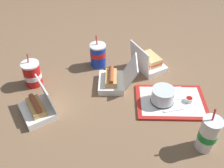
{
  "coord_description": "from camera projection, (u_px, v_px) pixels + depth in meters",
  "views": [
    {
      "loc": [
        -0.26,
        1.06,
        0.96
      ],
      "look_at": [
        -0.02,
        0.04,
        0.05
      ],
      "focal_mm": 40.0,
      "sensor_mm": 36.0,
      "label": 1
    }
  ],
  "objects": [
    {
      "name": "ketchup_cup",
      "position": [
        189.0,
        99.0,
        1.33
      ],
      "size": [
        0.04,
        0.04,
        0.02
      ],
      "color": "white",
      "rests_on": "food_tray"
    },
    {
      "name": "clamshell_sandwich_right",
      "position": [
        149.0,
        63.0,
        1.55
      ],
      "size": [
        0.25,
        0.25,
        0.18
      ],
      "color": "white",
      "rests_on": "ground_plane"
    },
    {
      "name": "food_tray",
      "position": [
        171.0,
        102.0,
        1.34
      ],
      "size": [
        0.42,
        0.33,
        0.01
      ],
      "color": "red",
      "rests_on": "ground_plane"
    },
    {
      "name": "soda_cup_left",
      "position": [
        208.0,
        134.0,
        1.08
      ],
      "size": [
        0.09,
        0.09,
        0.24
      ],
      "color": "white",
      "rests_on": "ground_plane"
    },
    {
      "name": "ground_plane",
      "position": [
        111.0,
        85.0,
        1.45
      ],
      "size": [
        3.2,
        3.2,
        0.0
      ],
      "primitive_type": "plane",
      "color": "brown"
    },
    {
      "name": "clamshell_hotdog_back",
      "position": [
        38.0,
        108.0,
        1.26
      ],
      "size": [
        0.23,
        0.23,
        0.18
      ],
      "color": "white",
      "rests_on": "ground_plane"
    },
    {
      "name": "cake_container",
      "position": [
        163.0,
        96.0,
        1.31
      ],
      "size": [
        0.12,
        0.12,
        0.08
      ],
      "color": "black",
      "rests_on": "food_tray"
    },
    {
      "name": "plastic_fork",
      "position": [
        174.0,
        110.0,
        1.28
      ],
      "size": [
        0.1,
        0.06,
        0.0
      ],
      "primitive_type": "cube",
      "rotation": [
        0.0,
        0.0,
        0.46
      ],
      "color": "white",
      "rests_on": "food_tray"
    },
    {
      "name": "napkin_stack",
      "position": [
        174.0,
        93.0,
        1.38
      ],
      "size": [
        0.13,
        0.13,
        0.0
      ],
      "primitive_type": "cube",
      "rotation": [
        0.0,
        0.0,
        0.32
      ],
      "color": "white",
      "rests_on": "food_tray"
    },
    {
      "name": "soda_cup_back",
      "position": [
        32.0,
        74.0,
        1.42
      ],
      "size": [
        0.1,
        0.1,
        0.21
      ],
      "color": "red",
      "rests_on": "ground_plane"
    },
    {
      "name": "clamshell_hotdog_corner",
      "position": [
        114.0,
        80.0,
        1.43
      ],
      "size": [
        0.25,
        0.23,
        0.17
      ],
      "color": "white",
      "rests_on": "ground_plane"
    },
    {
      "name": "soda_cup_center",
      "position": [
        98.0,
        55.0,
        1.55
      ],
      "size": [
        0.1,
        0.1,
        0.21
      ],
      "color": "#1938B7",
      "rests_on": "ground_plane"
    }
  ]
}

